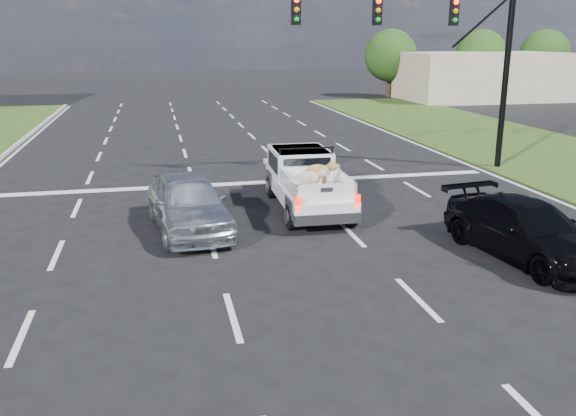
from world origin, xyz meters
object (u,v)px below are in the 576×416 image
Objects in this scene: traffic_signal at (447,38)px; silver_sedan at (188,203)px; black_coupe at (526,230)px; pickup_truck at (306,181)px.

traffic_signal reaches higher than silver_sedan.
traffic_signal is 2.13× the size of silver_sedan.
black_coupe is (7.20, -3.58, -0.09)m from silver_sedan.
pickup_truck is 1.11× the size of silver_sedan.
pickup_truck is 3.66m from silver_sedan.
traffic_signal is 8.17m from pickup_truck.
pickup_truck reaches higher than silver_sedan.
silver_sedan is (-3.40, -1.36, -0.09)m from pickup_truck.
black_coupe is (3.80, -4.94, -0.18)m from pickup_truck.
traffic_signal reaches higher than black_coupe.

